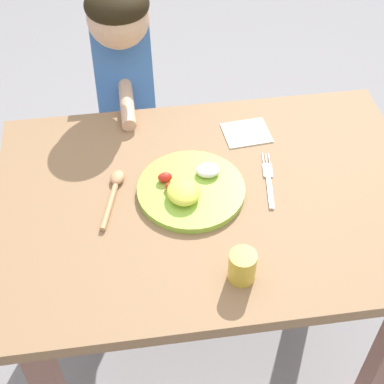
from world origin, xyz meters
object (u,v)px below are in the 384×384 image
Objects in this scene: spoon at (114,190)px; person at (128,113)px; plate at (190,189)px; fork at (269,181)px; drinking_cup at (242,266)px.

spoon is 0.53m from person.
person is (0.06, 0.50, -0.15)m from spoon.
spoon is at bearing 171.54° from plate.
plate is at bearing 102.06° from fork.
plate is 0.57m from person.
fork is 1.01× the size of spoon.
drinking_cup is (0.08, -0.28, 0.02)m from plate.
spoon is at bearing 83.61° from person.
drinking_cup is 0.07× the size of person.
person is at bearing 105.08° from drinking_cup.
person is (-0.14, 0.53, -0.16)m from plate.
person is (-0.22, 0.81, -0.19)m from drinking_cup.
spoon is (-0.41, 0.02, 0.01)m from fork.
fork is 2.53× the size of drinking_cup.
spoon is (-0.19, 0.03, -0.01)m from plate.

